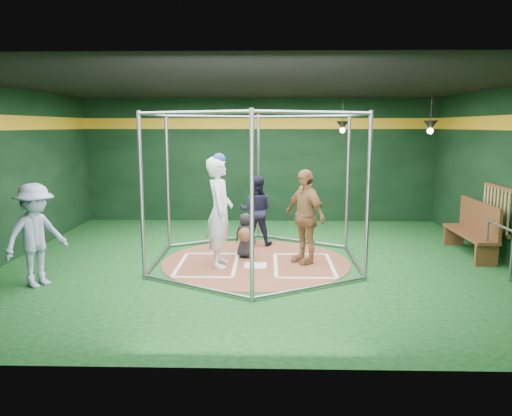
{
  "coord_description": "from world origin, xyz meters",
  "views": [
    {
      "loc": [
        0.26,
        -9.81,
        2.74
      ],
      "look_at": [
        0.0,
        0.1,
        1.1
      ],
      "focal_mm": 35.0,
      "sensor_mm": 36.0,
      "label": 1
    }
  ],
  "objects_px": {
    "batter_figure": "(220,211)",
    "dugout_bench": "(474,228)",
    "umpire": "(256,210)",
    "visitor_leopard": "(305,216)"
  },
  "relations": [
    {
      "from": "batter_figure",
      "to": "umpire",
      "type": "bearing_deg",
      "value": 69.9
    },
    {
      "from": "batter_figure",
      "to": "visitor_leopard",
      "type": "height_order",
      "value": "batter_figure"
    },
    {
      "from": "batter_figure",
      "to": "umpire",
      "type": "relative_size",
      "value": 1.38
    },
    {
      "from": "visitor_leopard",
      "to": "dugout_bench",
      "type": "height_order",
      "value": "visitor_leopard"
    },
    {
      "from": "visitor_leopard",
      "to": "umpire",
      "type": "xyz_separation_m",
      "value": [
        -1.01,
        1.49,
        -0.14
      ]
    },
    {
      "from": "visitor_leopard",
      "to": "umpire",
      "type": "distance_m",
      "value": 1.81
    },
    {
      "from": "batter_figure",
      "to": "visitor_leopard",
      "type": "bearing_deg",
      "value": 10.27
    },
    {
      "from": "visitor_leopard",
      "to": "batter_figure",
      "type": "bearing_deg",
      "value": -115.76
    },
    {
      "from": "batter_figure",
      "to": "dugout_bench",
      "type": "distance_m",
      "value": 5.46
    },
    {
      "from": "dugout_bench",
      "to": "visitor_leopard",
      "type": "bearing_deg",
      "value": -168.71
    }
  ]
}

